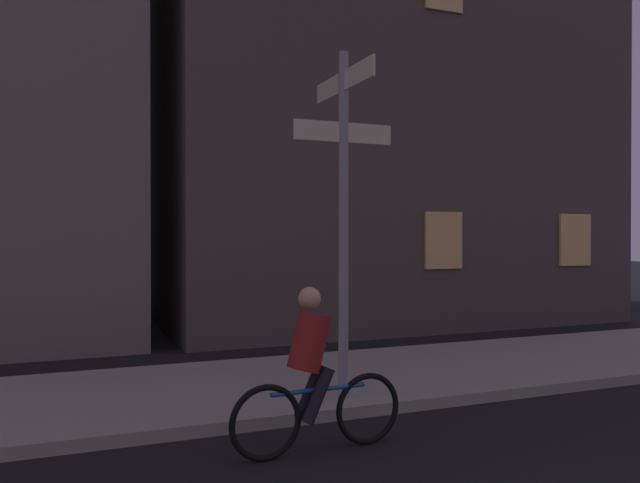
# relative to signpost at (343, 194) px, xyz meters

# --- Properties ---
(sidewalk_kerb) EXTENTS (40.00, 3.28, 0.14)m
(sidewalk_kerb) POSITION_rel_signpost_xyz_m (0.27, 1.19, -2.53)
(sidewalk_kerb) COLOR gray
(sidewalk_kerb) RESTS_ON ground_plane
(signpost) EXTENTS (1.28, 1.60, 4.18)m
(signpost) POSITION_rel_signpost_xyz_m (0.00, 0.00, 0.00)
(signpost) COLOR gray
(signpost) RESTS_ON sidewalk_kerb
(cyclist) EXTENTS (1.82, 0.35, 1.61)m
(cyclist) POSITION_rel_signpost_xyz_m (-0.91, -1.32, -1.86)
(cyclist) COLOR black
(cyclist) RESTS_ON ground_plane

